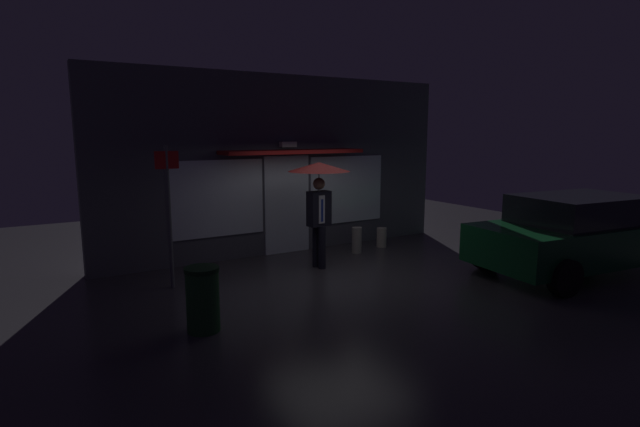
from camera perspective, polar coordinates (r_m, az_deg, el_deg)
The scene contains 8 objects.
ground_plane at distance 9.45m, azimuth 2.31°, elevation -7.23°, with size 18.00×18.00×0.00m, color #38353A.
building_facade at distance 11.11m, azimuth -4.28°, elevation 5.56°, with size 8.40×1.00×3.96m.
person_with_umbrella at distance 9.67m, azimuth -0.12°, elevation 3.52°, with size 1.23×1.23×2.13m.
parked_car at distance 10.71m, azimuth 27.85°, elevation -2.08°, with size 4.39×2.42×1.52m.
street_sign_post at distance 8.79m, azimuth -17.20°, elevation 0.54°, with size 0.40×0.07×2.50m.
sidewalk_bollard at distance 11.15m, azimuth 4.31°, elevation -3.10°, with size 0.22×0.22×0.59m, color #9E998E.
sidewalk_bollard_2 at distance 11.80m, azimuth 7.19°, elevation -2.77°, with size 0.23×0.23×0.46m, color #B2A899.
trash_bin at distance 6.97m, azimuth -13.50°, elevation -9.68°, with size 0.47×0.47×0.90m.
Camera 1 is at (-4.99, -7.56, 2.70)m, focal length 27.46 mm.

